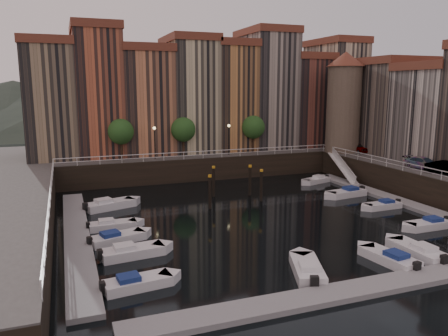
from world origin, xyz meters
name	(u,v)px	position (x,y,z in m)	size (l,w,h in m)	color
ground	(254,214)	(0.00, 0.00, 0.00)	(200.00, 200.00, 0.00)	black
quay_far	(183,158)	(0.00, 26.00, 1.50)	(80.00, 20.00, 3.00)	black
dock_left	(77,235)	(-16.20, -1.00, 0.17)	(2.00, 28.00, 0.35)	gray
dock_right	(396,200)	(16.20, -1.00, 0.17)	(2.00, 28.00, 0.35)	gray
dock_near	(369,287)	(0.00, -17.00, 0.17)	(30.00, 2.00, 0.35)	gray
mountains	(121,100)	(1.72, 110.00, 7.92)	(145.00, 100.00, 18.00)	#2D382D
far_terrace	(209,95)	(3.31, 23.50, 10.95)	(48.70, 10.30, 17.50)	#8B7558
right_terrace	(442,108)	(26.50, 3.80, 9.56)	(9.30, 24.30, 14.00)	#685A4E
corner_tower	(344,101)	(20.00, 14.50, 10.19)	(5.20, 5.20, 13.80)	#6B5B4C
promenade_trees	(188,129)	(-1.33, 18.20, 6.58)	(21.20, 3.20, 5.20)	black
street_lamps	(193,135)	(-1.00, 17.20, 5.90)	(10.36, 0.36, 4.18)	black
railings	(235,167)	(0.00, 4.88, 3.79)	(36.08, 34.04, 0.52)	white
gangway	(343,166)	(17.10, 10.00, 1.92)	(2.78, 8.32, 3.73)	white
mooring_pilings	(234,185)	(0.20, 5.64, 1.65)	(6.43, 4.84, 3.78)	black
boat_left_0	(136,283)	(-13.13, -11.88, 0.33)	(4.41, 2.04, 0.99)	silver
boat_left_1	(131,252)	(-12.66, -6.72, 0.37)	(4.81, 2.18, 1.09)	silver
boat_left_2	(116,238)	(-13.33, -3.33, 0.35)	(4.63, 2.70, 1.04)	silver
boat_left_3	(112,225)	(-13.30, 0.24, 0.32)	(4.20, 1.57, 0.96)	silver
boat_left_4	(109,205)	(-12.86, 6.83, 0.40)	(5.32, 3.34, 1.20)	silver
boat_right_1	(429,224)	(12.56, -9.11, 0.34)	(4.38, 1.60, 1.01)	silver
boat_right_2	(383,205)	(13.14, -2.61, 0.32)	(4.11, 1.59, 0.94)	silver
boat_right_3	(347,193)	(12.72, 2.84, 0.38)	(4.97, 2.33, 1.12)	silver
boat_right_4	(317,180)	(13.35, 10.14, 0.32)	(4.30, 2.65, 0.96)	silver
boat_near_1	(307,269)	(-2.35, -13.82, 0.37)	(3.23, 4.90, 1.11)	silver
boat_near_2	(390,258)	(4.06, -14.14, 0.35)	(2.23, 4.68, 1.05)	silver
boat_near_3	(418,251)	(6.83, -13.82, 0.38)	(1.85, 4.88, 1.12)	silver
car_a	(357,148)	(21.71, 13.18, 3.66)	(1.55, 3.86, 1.31)	gray
car_b	(447,169)	(20.31, -3.37, 3.69)	(1.47, 4.22, 1.39)	gray
car_c	(424,164)	(20.62, 0.05, 3.65)	(1.82, 4.47, 1.30)	gray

